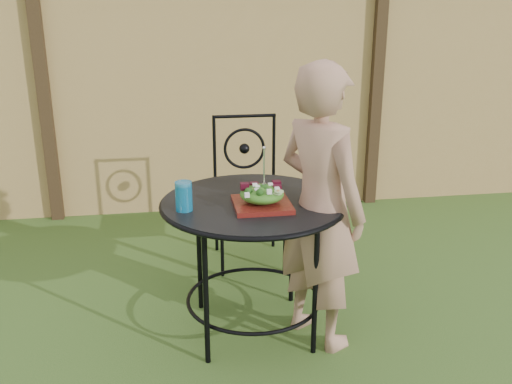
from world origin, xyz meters
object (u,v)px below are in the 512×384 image
patio_table (253,226)px  diner (321,208)px  patio_chair (248,186)px  salad_plate (262,204)px

patio_table → diner: diner is taller
patio_table → diner: 0.36m
patio_chair → salad_plate: patio_chair is taller
patio_chair → salad_plate: (-0.07, -0.99, 0.23)m
patio_table → diner: size_ratio=0.65×
diner → salad_plate: diner is taller
patio_table → salad_plate: (0.03, -0.10, 0.15)m
diner → salad_plate: 0.29m
patio_table → patio_chair: patio_chair is taller
salad_plate → patio_chair: bearing=85.8°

